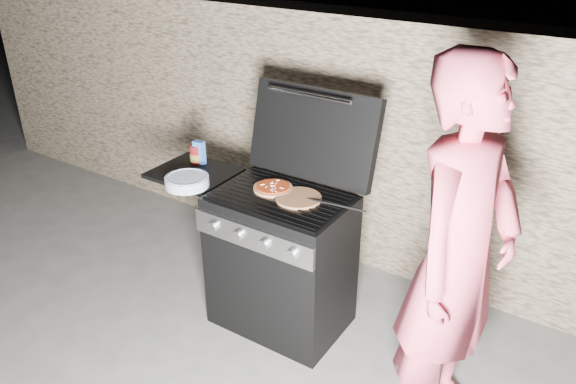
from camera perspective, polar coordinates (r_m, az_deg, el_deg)
The scene contains 10 objects.
ground at distance 3.77m, azimuth -0.65°, elevation -12.81°, with size 50.00×50.00×0.00m, color #4F4E4C.
stone_wall at distance 4.10m, azimuth 7.45°, elevation 5.11°, with size 8.00×0.35×1.80m, color #9D8768.
gas_grill at distance 3.62m, azimuth -4.01°, elevation -5.83°, with size 1.34×0.79×0.91m, color black, non-canonical shape.
pizza_topped at distance 3.33m, azimuth -1.54°, elevation 0.48°, with size 0.23×0.23×0.03m, color tan, non-canonical shape.
pizza_plain at distance 3.23m, azimuth 1.06°, elevation -0.61°, with size 0.27×0.27×0.01m, color tan.
sauce_jar at distance 3.74m, azimuth -9.33°, elevation 3.79°, with size 0.08×0.08×0.12m, color maroon.
blue_carton at distance 3.72m, azimuth -8.99°, elevation 3.98°, with size 0.07×0.04×0.16m, color blue.
plate_stack at distance 3.44m, azimuth -10.22°, elevation 1.07°, with size 0.27×0.27×0.06m, color silver.
person at distance 2.70m, azimuth 16.92°, elevation -6.67°, with size 0.71×0.46×1.93m, color #C14357.
tongs at distance 3.08m, azimuth 4.77°, elevation -1.34°, with size 0.01×0.01×0.42m, color black.
Camera 1 is at (1.62, -2.41, 2.40)m, focal length 35.00 mm.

